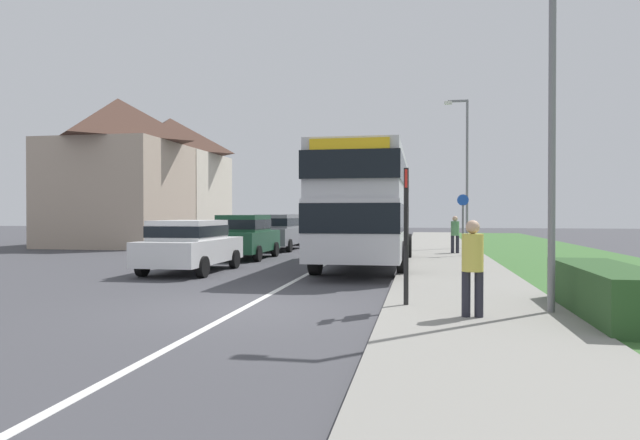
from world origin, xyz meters
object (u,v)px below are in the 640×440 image
object	(u,v)px
parked_car_white	(190,244)
pedestrian_at_stop	(473,264)
street_lamp_mid	(465,164)
parked_car_dark_green	(245,235)
double_decker_bus	(367,202)
pedestrian_walking_away	(455,233)
cycle_route_sign	(463,222)
parked_car_silver	(304,228)
street_lamp_near	(545,94)
parked_car_grey	(278,231)
bus_stop_sign	(406,226)

from	to	relation	value
parked_car_white	pedestrian_at_stop	size ratio (longest dim) A/B	2.58
street_lamp_mid	parked_car_dark_green	bearing A→B (deg)	-142.44
double_decker_bus	pedestrian_walking_away	xyz separation A→B (m)	(3.15, 5.48, -1.16)
double_decker_bus	cycle_route_sign	xyz separation A→B (m)	(3.36, 3.98, -0.71)
parked_car_silver	street_lamp_near	xyz separation A→B (m)	(8.77, -22.02, 2.84)
pedestrian_at_stop	double_decker_bus	bearing A→B (deg)	105.46
parked_car_grey	pedestrian_at_stop	xyz separation A→B (m)	(7.62, -17.00, 0.03)
parked_car_white	parked_car_silver	xyz separation A→B (m)	(0.10, 16.11, 0.07)
parked_car_white	pedestrian_walking_away	world-z (taller)	pedestrian_walking_away
double_decker_bus	parked_car_silver	size ratio (longest dim) A/B	2.34
pedestrian_walking_away	street_lamp_near	world-z (taller)	street_lamp_near
parked_car_silver	parked_car_white	bearing A→B (deg)	-90.35
parked_car_white	parked_car_silver	bearing A→B (deg)	89.65
double_decker_bus	parked_car_dark_green	xyz separation A→B (m)	(-5.01, 2.43, -1.20)
pedestrian_walking_away	parked_car_white	bearing A→B (deg)	-135.25
cycle_route_sign	parked_car_dark_green	bearing A→B (deg)	-169.51
parked_car_grey	pedestrian_at_stop	distance (m)	18.63
cycle_route_sign	street_lamp_near	xyz separation A→B (m)	(0.44, -12.55, 2.36)
cycle_route_sign	street_lamp_near	size ratio (longest dim) A/B	0.39
parked_car_dark_green	bus_stop_sign	world-z (taller)	bus_stop_sign
pedestrian_at_stop	street_lamp_mid	xyz separation A→B (m)	(1.25, 18.50, 3.19)
pedestrian_at_stop	bus_stop_sign	bearing A→B (deg)	136.19
parked_car_silver	street_lamp_near	size ratio (longest dim) A/B	0.63
parked_car_dark_green	pedestrian_walking_away	distance (m)	8.71
double_decker_bus	parked_car_silver	bearing A→B (deg)	110.30
double_decker_bus	bus_stop_sign	size ratio (longest dim) A/B	3.70
parked_car_white	parked_car_silver	world-z (taller)	parked_car_silver
bus_stop_sign	cycle_route_sign	distance (m)	12.37
double_decker_bus	parked_car_grey	size ratio (longest dim) A/B	2.11
bus_stop_sign	parked_car_silver	bearing A→B (deg)	106.59
pedestrian_walking_away	parked_car_grey	bearing A→B (deg)	164.73
double_decker_bus	parked_car_white	xyz separation A→B (m)	(-5.07, -2.67, -1.27)
double_decker_bus	pedestrian_at_stop	distance (m)	9.71
street_lamp_near	street_lamp_mid	distance (m)	17.80
bus_stop_sign	street_lamp_near	size ratio (longest dim) A/B	0.40
double_decker_bus	street_lamp_near	xyz separation A→B (m)	(3.80, -8.58, 1.65)
parked_car_dark_green	parked_car_silver	xyz separation A→B (m)	(0.04, 11.01, 0.01)
street_lamp_near	cycle_route_sign	bearing A→B (deg)	91.99
parked_car_dark_green	street_lamp_mid	world-z (taller)	street_lamp_mid
double_decker_bus	street_lamp_mid	world-z (taller)	street_lamp_mid
parked_car_silver	cycle_route_sign	xyz separation A→B (m)	(8.33, -9.46, 0.48)
street_lamp_near	pedestrian_at_stop	bearing A→B (deg)	-150.01
parked_car_grey	pedestrian_walking_away	distance (m)	8.50
parked_car_grey	street_lamp_near	distance (m)	18.76
pedestrian_walking_away	parked_car_silver	bearing A→B (deg)	135.57
parked_car_grey	street_lamp_mid	bearing A→B (deg)	9.60
street_lamp_mid	parked_car_silver	bearing A→B (deg)	154.32
bus_stop_sign	parked_car_white	bearing A→B (deg)	139.60
double_decker_bus	parked_car_silver	distance (m)	14.38
parked_car_white	pedestrian_at_stop	distance (m)	10.10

